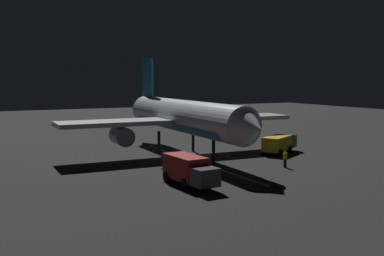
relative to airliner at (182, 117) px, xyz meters
The scene contains 9 objects.
ground_plane 4.66m from the airliner, 88.19° to the left, with size 180.00×180.00×0.20m, color #262627.
apron_guide_stripe 6.46m from the airliner, 82.45° to the left, with size 0.24×26.95×0.01m, color gold.
airliner is the anchor object (origin of this frame).
baggage_truck 16.20m from the airliner, 65.66° to the left, with size 2.57×6.37×2.52m.
catering_truck 12.44m from the airliner, 158.55° to the left, with size 6.61×4.95×2.15m.
ground_crew_worker 13.83m from the airliner, 116.40° to the left, with size 0.40×0.40×1.74m.
traffic_cone_near_left 9.70m from the airliner, 50.89° to the left, with size 0.50×0.50×0.55m.
traffic_cone_near_right 7.08m from the airliner, 132.32° to the left, with size 0.50×0.50×0.55m.
traffic_cone_under_wing 5.84m from the airliner, 135.09° to the left, with size 0.50×0.50×0.55m.
Camera 1 is at (24.12, 48.16, 9.13)m, focal length 42.80 mm.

